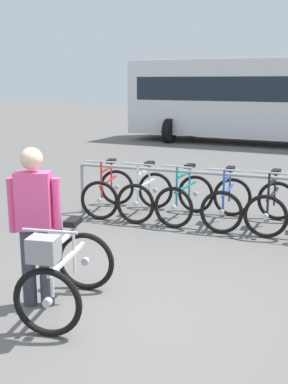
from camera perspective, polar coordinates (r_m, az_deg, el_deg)
name	(u,v)px	position (r m, az deg, el deg)	size (l,w,h in m)	color
ground_plane	(130,315)	(4.87, -1.74, -14.49)	(80.00, 80.00, 0.00)	#605E5B
bike_rack_rail	(210,183)	(7.55, 7.96, 1.12)	(4.60, 0.28, 0.88)	#99999E
racked_bike_red	(109,191)	(8.38, -4.27, 0.07)	(0.85, 1.19, 0.97)	black
racked_bike_white	(146,195)	(8.11, 0.21, -0.32)	(0.73, 1.15, 0.97)	black
racked_bike_teal	(185,198)	(7.90, 4.97, -0.74)	(0.70, 1.13, 0.97)	black
racked_bike_blue	(227,202)	(7.75, 9.95, -1.18)	(0.74, 1.16, 0.98)	black
racked_bike_black	(272,206)	(7.65, 15.10, -1.62)	(0.68, 1.11, 0.97)	black
featured_bicycle	(65,272)	(4.75, -9.52, -9.49)	(0.86, 1.24, 0.97)	black
person_with_featured_bike	(35,221)	(4.85, -12.97, -3.36)	(0.49, 0.32, 1.64)	#383842
bus_distant	(266,96)	(18.07, 14.43, 11.10)	(10.09, 3.67, 3.08)	silver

